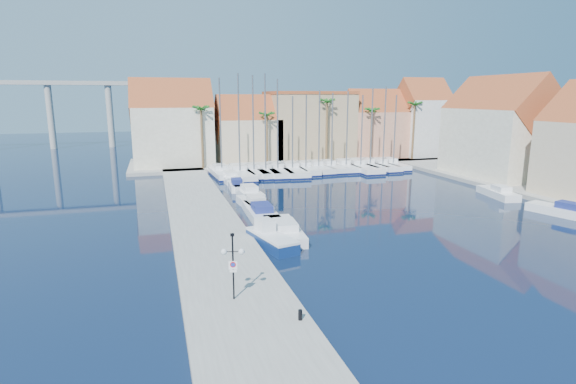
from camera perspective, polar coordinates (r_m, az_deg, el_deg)
name	(u,v)px	position (r m, az deg, el deg)	size (l,w,h in m)	color
ground	(359,263)	(31.31, 8.98, -8.89)	(260.00, 260.00, 0.00)	black
quay_west	(204,219)	(41.43, -10.65, -3.38)	(6.00, 77.00, 0.50)	gray
shore_north	(292,160)	(78.49, 0.53, 4.06)	(54.00, 16.00, 0.50)	gray
shore_east	(550,190)	(61.93, 30.28, 0.27)	(12.00, 60.00, 0.50)	gray
lamp_post	(233,256)	(23.90, -7.02, -8.10)	(1.22, 0.56, 3.67)	black
bollard	(300,315)	(22.49, 1.56, -15.34)	(0.20, 0.20, 0.51)	black
fishing_boat	(271,238)	(34.09, -2.20, -5.88)	(3.01, 5.65, 1.88)	navy
motorboat_west_0	(284,230)	(36.58, -0.53, -4.81)	(3.01, 7.58, 1.40)	white
motorboat_west_1	(261,212)	(42.28, -3.50, -2.51)	(2.63, 7.53, 1.40)	white
motorboat_west_2	(254,204)	(45.47, -4.31, -1.49)	(2.64, 6.46, 1.40)	white
motorboat_west_3	(248,192)	(51.09, -5.08, 0.00)	(2.50, 6.84, 1.40)	white
motorboat_west_4	(236,185)	(55.27, -6.57, 0.88)	(2.09, 5.53, 1.40)	white
motorboat_west_5	(230,177)	(60.84, -7.43, 1.88)	(2.55, 6.82, 1.40)	white
motorboat_west_6	(225,172)	(65.16, -7.98, 2.54)	(2.39, 6.96, 1.40)	white
motorboat_east_0	(563,210)	(50.06, 31.58, -2.01)	(3.62, 6.50, 1.40)	white
motorboat_east_1	(498,193)	(55.86, 25.14, -0.07)	(3.00, 6.27, 1.40)	white
sailboat_0	(221,172)	(64.27, -8.48, 2.48)	(3.05, 9.72, 13.61)	white
sailboat_1	(239,173)	(63.82, -6.21, 2.45)	(3.17, 11.62, 14.22)	white
sailboat_2	(253,171)	(64.64, -4.48, 2.63)	(3.18, 9.89, 14.00)	white
sailboat_3	(265,171)	(64.83, -2.95, 2.68)	(2.81, 9.92, 14.21)	white
sailboat_4	(277,170)	(65.49, -1.41, 2.76)	(3.56, 11.02, 13.52)	white
sailboat_5	(291,170)	(65.95, 0.44, 2.81)	(3.66, 11.40, 11.21)	white
sailboat_6	(305,169)	(66.79, 2.14, 2.95)	(2.47, 8.74, 11.42)	white
sailboat_7	(317,168)	(67.83, 3.73, 3.08)	(2.96, 8.93, 12.02)	white
sailboat_8	(330,167)	(68.53, 5.36, 3.15)	(2.52, 8.34, 11.65)	white
sailboat_9	(345,167)	(69.47, 7.25, 3.22)	(2.72, 8.52, 11.93)	white
sailboat_10	(359,167)	(69.96, 8.96, 3.19)	(3.10, 11.67, 11.35)	white
sailboat_11	(368,166)	(71.20, 10.17, 3.33)	(2.73, 9.40, 12.35)	white
sailboat_12	(381,166)	(71.52, 11.74, 3.31)	(2.52, 9.28, 12.63)	white
sailboat_13	(392,165)	(72.73, 13.03, 3.39)	(2.61, 8.77, 11.37)	white
building_0	(173,126)	(73.50, -14.45, 8.06)	(12.30, 9.00, 13.50)	beige
building_1	(248,133)	(75.02, -5.13, 7.52)	(10.30, 8.00, 11.00)	#CCB490
building_2	(309,125)	(78.82, 2.65, 8.47)	(14.20, 10.20, 11.50)	tan
building_3	(374,127)	(82.67, 10.84, 8.16)	(10.30, 8.00, 12.00)	tan
building_4	(421,120)	(86.26, 16.56, 8.77)	(8.30, 8.00, 14.00)	silver
building_6	(500,131)	(67.55, 25.30, 6.98)	(9.00, 14.30, 13.50)	beige
palm_0	(201,111)	(68.68, -11.00, 10.11)	(2.60, 2.60, 10.15)	brown
palm_1	(267,116)	(70.41, -2.73, 9.58)	(2.60, 2.60, 9.15)	brown
palm_2	(327,104)	(73.40, 5.00, 11.12)	(2.60, 2.60, 11.15)	brown
palm_3	(372,112)	(76.72, 10.63, 9.94)	(2.60, 2.60, 9.65)	brown
palm_4	(415,106)	(80.65, 15.81, 10.46)	(2.60, 2.60, 10.65)	brown
viaduct	(22,101)	(111.43, -30.68, 9.92)	(48.00, 2.20, 14.45)	#9E9E99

